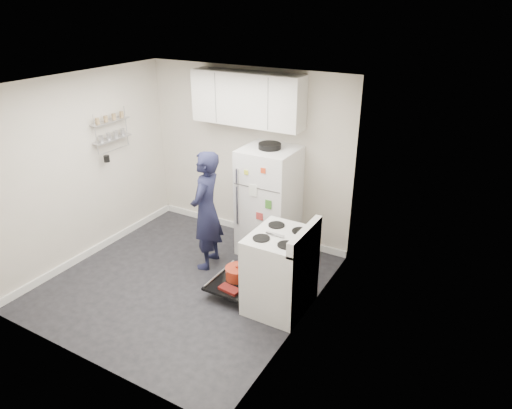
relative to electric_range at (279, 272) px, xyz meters
The scene contains 7 objects.
room 1.49m from the electric_range, behind, with size 3.21×3.21×2.51m.
electric_range is the anchor object (origin of this frame).
open_oven_door 0.65m from the electric_range, behind, with size 0.55×0.70×0.23m.
refrigerator 1.35m from the electric_range, 123.36° to the left, with size 0.72×0.74×1.59m.
upper_cabinets 2.38m from the electric_range, 132.27° to the left, with size 1.60×0.33×0.70m, color silver.
wall_shelf_rack 3.05m from the electric_range, behind, with size 0.14×0.60×0.61m.
person 1.35m from the electric_range, 164.06° to the left, with size 0.59×0.39×1.61m, color #181A37.
Camera 1 is at (3.21, -3.83, 3.34)m, focal length 32.00 mm.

